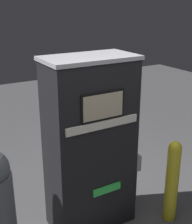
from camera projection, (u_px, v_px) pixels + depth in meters
The scene contains 2 objects.
gas_pump at pixel (90, 146), 3.31m from camera, with size 1.01×0.53×1.92m.
safety_bollard at pixel (172, 179), 3.50m from camera, with size 0.15×0.15×0.99m.
Camera 1 is at (-1.47, -2.37, 2.42)m, focal length 50.00 mm.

